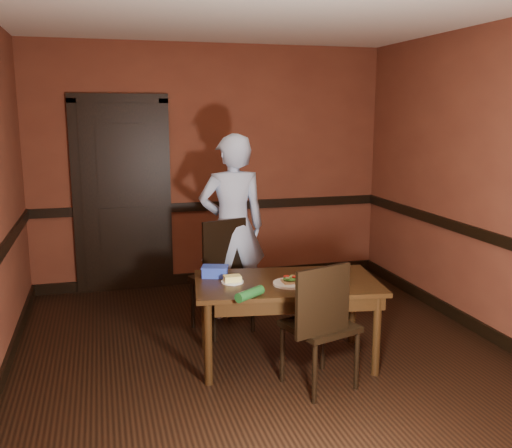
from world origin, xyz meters
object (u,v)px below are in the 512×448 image
food_tub (215,271)px  chair_far (222,278)px  cheese_saucer (232,280)px  sandwich_plate (290,282)px  chair_near (320,323)px  person (232,227)px  sauce_jar (333,276)px  dining_table (286,321)px

food_tub → chair_far: bearing=89.8°
chair_far → cheese_saucer: (-0.07, -0.72, 0.20)m
sandwich_plate → chair_near: bearing=-73.4°
cheese_saucer → food_tub: food_tub is taller
chair_near → sandwich_plate: size_ratio=3.54×
person → sandwich_plate: 1.26m
chair_far → sauce_jar: (0.69, -0.90, 0.22)m
person → food_tub: person is taller
sandwich_plate → food_tub: 0.63m
chair_near → food_tub: chair_near is taller
chair_near → sandwich_plate: 0.42m
chair_far → person: bearing=43.8°
sandwich_plate → chair_far: bearing=111.2°
person → sandwich_plate: size_ratio=6.60×
chair_far → food_tub: bearing=-126.5°
dining_table → sauce_jar: 0.52m
person → dining_table: bearing=97.3°
chair_near → food_tub: bearing=-66.1°
sauce_jar → chair_far: bearing=127.4°
chair_far → sandwich_plate: 0.97m
person → food_tub: (-0.35, -0.88, -0.17)m
chair_far → chair_near: chair_far is taller
person → food_tub: size_ratio=7.33×
chair_far → sauce_jar: 1.15m
sandwich_plate → cheese_saucer: (-0.41, 0.17, 0.00)m
chair_far → cheese_saucer: bearing=-114.4°
sandwich_plate → cheese_saucer: 0.45m
chair_far → chair_near: (0.45, -1.24, -0.02)m
dining_table → chair_near: bearing=-68.9°
cheese_saucer → food_tub: size_ratio=0.72×
sauce_jar → chair_near: bearing=-124.6°
chair_far → cheese_saucer: chair_far is taller
dining_table → food_tub: food_tub is taller
sauce_jar → food_tub: (-0.85, 0.37, -0.00)m
dining_table → cheese_saucer: bearing=178.2°
chair_near → person: 1.66m
chair_far → sauce_jar: bearing=-71.6°
sandwich_plate → sauce_jar: sauce_jar is taller
dining_table → person: (-0.17, 1.14, 0.55)m
food_tub → chair_near: bearing=-31.6°
dining_table → cheese_saucer: 0.55m
sandwich_plate → cheese_saucer: size_ratio=1.54×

